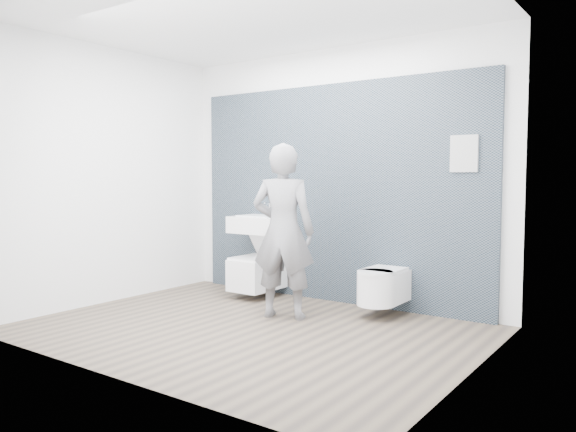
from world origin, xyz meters
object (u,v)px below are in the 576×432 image
Objects in this scene: washbasin at (260,224)px; toilet_rounded at (381,286)px; toilet_square at (257,271)px; visitor at (283,231)px.

washbasin is 1.03× the size of toilet_rounded.
toilet_rounded is (1.58, -0.08, -0.54)m from washbasin.
toilet_square reaches higher than toilet_rounded.
visitor is at bearing -142.72° from toilet_rounded.
washbasin reaches higher than toilet_rounded.
washbasin is 0.84× the size of toilet_square.
washbasin is at bearing -59.09° from visitor.
washbasin is at bearing 177.27° from toilet_rounded.
visitor reaches higher than washbasin.
toilet_rounded is (1.58, -0.01, 0.01)m from toilet_square.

